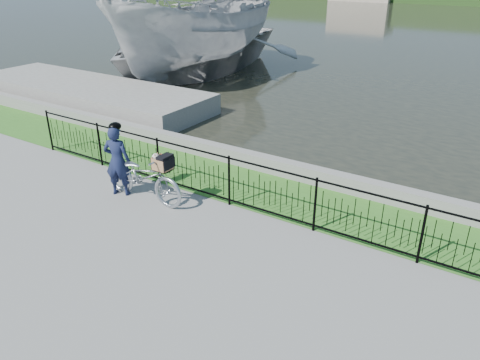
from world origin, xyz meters
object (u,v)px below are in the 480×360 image
Objects in this scene: dock at (88,93)px; bicycle_rig at (144,176)px; boat_far at (192,46)px; cyclist at (117,160)px; boat_near at (197,33)px.

bicycle_rig is (7.28, -4.70, 0.22)m from dock.
dock is 0.85× the size of boat_far.
boat_far is (-0.20, 6.54, 0.81)m from dock.
boat_far is (-6.82, 11.34, 0.32)m from cyclist.
bicycle_rig is at bearing -56.35° from boat_far.
cyclist is 11.33m from boat_near.
boat_near is at bearing 75.95° from dock.
bicycle_rig is at bearing -32.84° from dock.
cyclist is 0.14× the size of boat_far.
cyclist is (6.62, -4.81, 0.49)m from dock.
boat_near reaches higher than boat_far.
cyclist reaches higher than dock.
boat_far is at bearing 123.65° from bicycle_rig.
dock is at bearing 147.16° from bicycle_rig.
dock is at bearing -88.27° from boat_far.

